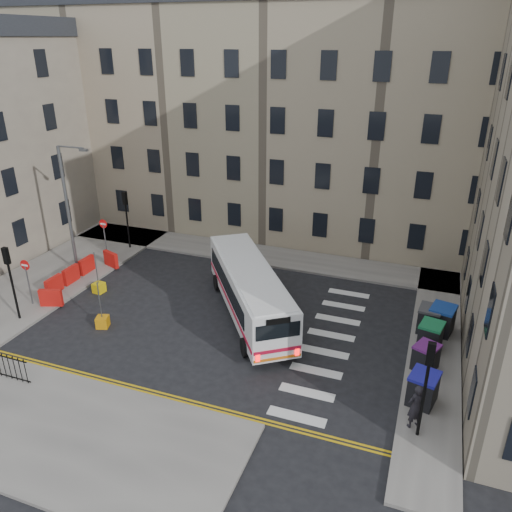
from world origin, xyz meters
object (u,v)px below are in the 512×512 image
Objects in this scene: bus at (249,289)px; streetlamp at (68,209)px; pedestrian at (416,406)px; bollard_yellow at (99,288)px; bollard_chevron at (103,322)px; wheelie_bin_a at (423,388)px; wheelie_bin_c at (431,335)px; wheelie_bin_b at (426,357)px; wheelie_bin_e at (442,320)px; wheelie_bin_d at (429,319)px.

streetlamp is at bearing 139.29° from bus.
pedestrian is 3.17× the size of bollard_yellow.
wheelie_bin_a is at bearing -1.95° from bollard_chevron.
streetlamp is 13.57× the size of bollard_yellow.
bollard_yellow is (-18.40, 5.29, -0.80)m from pedestrian.
pedestrian reaches higher than bollard_chevron.
wheelie_bin_c is at bearing -3.29° from streetlamp.
wheelie_bin_c is at bearing 13.04° from bollard_chevron.
wheelie_bin_e is (0.58, 3.46, 0.12)m from wheelie_bin_b.
wheelie_bin_b reaches higher than bollard_chevron.
bollard_yellow is (-18.72, -0.55, -0.51)m from wheelie_bin_c.
wheelie_bin_a is 1.60m from pedestrian.
wheelie_bin_a reaches higher than wheelie_bin_d.
bollard_chevron is (-6.78, -3.81, -1.31)m from bus.
bollard_yellow is (-18.60, 1.28, -0.46)m from wheelie_bin_b.
bollard_yellow is at bearing 148.56° from bus.
streetlamp is at bearing -164.24° from wheelie_bin_b.
wheelie_bin_e is 17.46m from bollard_chevron.
wheelie_bin_e is at bearing 17.89° from bollard_chevron.
bollard_chevron is at bearing -149.16° from wheelie_bin_e.
bus is 9.98m from wheelie_bin_e.
streetlamp is 22.04m from wheelie_bin_c.
wheelie_bin_e is at bearing 16.44° from wheelie_bin_d.
wheelie_bin_d is at bearing 0.70° from streetlamp.
bus is 6.65× the size of wheelie_bin_a.
bollard_chevron is at bearing 174.09° from bus.
bollard_yellow is 1.00× the size of bollard_chevron.
wheelie_bin_b is at bearing -3.95° from bollard_yellow.
bollard_yellow is at bearing -167.37° from wheelie_bin_d.
streetlamp is at bearing -55.24° from pedestrian.
streetlamp is at bearing 179.02° from wheelie_bin_a.
wheelie_bin_c is (0.12, 1.84, 0.05)m from wheelie_bin_b.
pedestrian reaches higher than bollard_yellow.
streetlamp reaches higher than pedestrian.
bus reaches higher than bollard_chevron.
wheelie_bin_c is 5.86m from pedestrian.
bus is 10.82m from pedestrian.
wheelie_bin_c is 16.58m from bollard_chevron.
wheelie_bin_a is at bearing -60.50° from bus.
wheelie_bin_c is at bearing 101.90° from wheelie_bin_a.
pedestrian is 19.16m from bollard_yellow.
bus is 6.95× the size of wheelie_bin_b.
streetlamp is 12.71m from bus.
bollard_yellow is at bearing -52.95° from pedestrian.
bus is 7.89m from bollard_chevron.
streetlamp reaches higher than wheelie_bin_e.
wheelie_bin_a is 0.95× the size of wheelie_bin_e.
wheelie_bin_a is 2.43× the size of bollard_chevron.
streetlamp reaches higher than bollard_yellow.
bollard_chevron is at bearing -155.55° from wheelie_bin_d.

